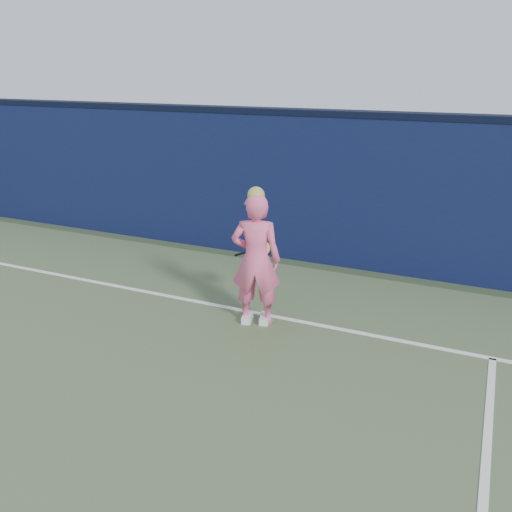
% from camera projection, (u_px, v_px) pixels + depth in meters
% --- Properties ---
extents(backstop_wall, '(24.00, 0.40, 2.50)m').
position_uv_depth(backstop_wall, '(225.00, 182.00, 9.98)').
color(backstop_wall, '#0D153A').
rests_on(backstop_wall, ground).
extents(wall_cap, '(24.00, 0.42, 0.10)m').
position_uv_depth(wall_cap, '(224.00, 109.00, 9.55)').
color(wall_cap, black).
rests_on(wall_cap, backstop_wall).
extents(player, '(0.74, 0.58, 1.86)m').
position_uv_depth(player, '(256.00, 259.00, 7.04)').
color(player, '#FB6190').
rests_on(player, ground).
extents(racket, '(0.49, 0.27, 0.28)m').
position_uv_depth(racket, '(260.00, 249.00, 7.48)').
color(racket, black).
rests_on(racket, ground).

